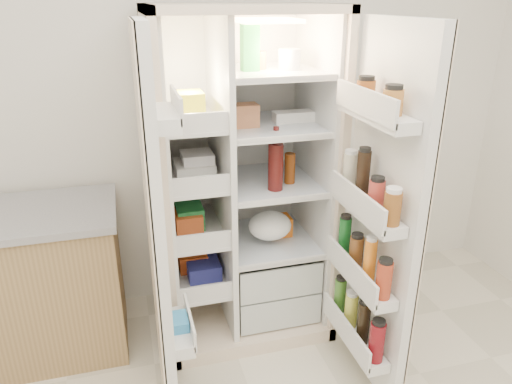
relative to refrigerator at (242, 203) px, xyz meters
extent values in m
cube|color=silver|center=(-0.13, 0.35, 0.61)|extent=(4.00, 0.02, 2.70)
cube|color=beige|center=(-0.02, 0.28, 0.16)|extent=(0.92, 0.04, 1.80)
cube|color=beige|center=(-0.46, -0.05, 0.16)|extent=(0.04, 0.70, 1.80)
cube|color=beige|center=(0.42, -0.05, 0.16)|extent=(0.04, 0.70, 1.80)
cube|color=beige|center=(-0.02, -0.05, 1.04)|extent=(0.92, 0.70, 0.04)
cube|color=beige|center=(-0.02, -0.05, -0.70)|extent=(0.92, 0.70, 0.08)
cube|color=silver|center=(-0.02, 0.25, 0.18)|extent=(0.84, 0.02, 1.68)
cube|color=silver|center=(-0.43, -0.05, 0.18)|extent=(0.02, 0.62, 1.68)
cube|color=silver|center=(0.39, -0.05, 0.18)|extent=(0.02, 0.62, 1.68)
cube|color=silver|center=(-0.13, -0.05, 0.18)|extent=(0.03, 0.62, 1.68)
cube|color=#BAC3C0|center=(0.14, -0.07, -0.56)|extent=(0.47, 0.52, 0.19)
cube|color=#BAC3C0|center=(0.14, -0.07, -0.36)|extent=(0.47, 0.52, 0.19)
cube|color=#FFD18C|center=(0.14, 0.00, 0.98)|extent=(0.30, 0.30, 0.02)
cube|color=silver|center=(-0.28, -0.05, -0.39)|extent=(0.28, 0.58, 0.02)
cube|color=silver|center=(-0.28, -0.05, -0.09)|extent=(0.28, 0.58, 0.02)
cube|color=silver|center=(-0.28, -0.05, 0.21)|extent=(0.28, 0.58, 0.02)
cube|color=silver|center=(-0.28, -0.05, 0.51)|extent=(0.28, 0.58, 0.02)
cube|color=white|center=(0.14, -0.05, -0.22)|extent=(0.49, 0.58, 0.01)
cube|color=white|center=(0.14, -0.05, 0.14)|extent=(0.49, 0.58, 0.01)
cube|color=white|center=(0.14, -0.05, 0.46)|extent=(0.49, 0.58, 0.02)
cube|color=white|center=(0.14, -0.05, 0.74)|extent=(0.49, 0.58, 0.02)
cube|color=#ED5721|center=(-0.28, -0.05, -0.33)|extent=(0.16, 0.20, 0.10)
cube|color=green|center=(-0.28, -0.05, -0.02)|extent=(0.14, 0.18, 0.12)
cube|color=white|center=(-0.28, -0.05, 0.25)|extent=(0.20, 0.22, 0.07)
cube|color=yellow|center=(-0.28, -0.05, 0.59)|extent=(0.15, 0.16, 0.14)
cube|color=#313593|center=(-0.28, -0.05, -0.34)|extent=(0.18, 0.20, 0.09)
cube|color=#DD5B27|center=(-0.28, -0.05, -0.03)|extent=(0.14, 0.18, 0.10)
cube|color=white|center=(-0.28, -0.05, 0.28)|extent=(0.16, 0.16, 0.12)
sphere|color=orange|center=(0.01, -0.15, -0.62)|extent=(0.07, 0.07, 0.07)
sphere|color=orange|center=(0.10, -0.11, -0.62)|extent=(0.07, 0.07, 0.07)
sphere|color=orange|center=(0.20, -0.15, -0.62)|extent=(0.07, 0.07, 0.07)
sphere|color=orange|center=(0.06, -0.01, -0.62)|extent=(0.07, 0.07, 0.07)
sphere|color=orange|center=(0.16, -0.03, -0.62)|extent=(0.07, 0.07, 0.07)
ellipsoid|color=#336722|center=(0.14, -0.05, -0.34)|extent=(0.26, 0.24, 0.11)
cylinder|color=#4A110F|center=(0.13, -0.20, 0.27)|extent=(0.08, 0.08, 0.25)
cylinder|color=#77330D|center=(0.24, -0.12, 0.23)|extent=(0.06, 0.06, 0.17)
cube|color=#258932|center=(0.03, -0.07, 0.86)|extent=(0.08, 0.08, 0.24)
cylinder|color=silver|center=(0.23, -0.09, 0.79)|extent=(0.11, 0.11, 0.10)
cylinder|color=#A95B27|center=(0.09, -0.03, 0.79)|extent=(0.07, 0.07, 0.09)
cube|color=white|center=(0.28, -0.04, 0.49)|extent=(0.22, 0.09, 0.06)
cube|color=#B67048|center=(-0.03, -0.08, 0.52)|extent=(0.19, 0.11, 0.12)
ellipsoid|color=white|center=(0.13, -0.11, -0.14)|extent=(0.24, 0.22, 0.15)
cube|color=orange|center=(0.23, -0.03, -0.16)|extent=(0.09, 0.11, 0.11)
cube|color=silver|center=(-0.52, -0.60, 0.16)|extent=(0.05, 0.40, 1.72)
cube|color=beige|center=(-0.54, -0.60, 0.16)|extent=(0.01, 0.40, 1.72)
cube|color=silver|center=(-0.45, -0.60, -0.34)|extent=(0.09, 0.32, 0.06)
cube|color=silver|center=(-0.45, -0.60, 0.66)|extent=(0.09, 0.32, 0.06)
cube|color=#338CCC|center=(-0.45, -0.60, -0.31)|extent=(0.07, 0.12, 0.10)
cube|color=silver|center=(0.48, -0.69, 0.16)|extent=(0.05, 0.58, 1.72)
cube|color=beige|center=(0.51, -0.69, 0.16)|extent=(0.01, 0.58, 1.72)
cube|color=silver|center=(0.40, -0.69, -0.48)|extent=(0.11, 0.50, 0.05)
cube|color=silver|center=(0.40, -0.69, -0.14)|extent=(0.11, 0.50, 0.05)
cube|color=silver|center=(0.40, -0.69, 0.21)|extent=(0.11, 0.50, 0.05)
cube|color=silver|center=(0.40, -0.69, 0.64)|extent=(0.11, 0.50, 0.05)
cylinder|color=maroon|center=(0.40, -0.89, -0.36)|extent=(0.07, 0.07, 0.20)
cylinder|color=black|center=(0.40, -0.76, -0.35)|extent=(0.06, 0.06, 0.22)
cylinder|color=gold|center=(0.40, -0.63, -0.37)|extent=(0.06, 0.06, 0.18)
cylinder|color=#3F7627|center=(0.40, -0.50, -0.36)|extent=(0.06, 0.06, 0.19)
cylinder|color=#9F321A|center=(0.40, -0.89, -0.03)|extent=(0.07, 0.07, 0.17)
cylinder|color=orange|center=(0.40, -0.76, -0.01)|extent=(0.06, 0.06, 0.21)
cylinder|color=brown|center=(0.40, -0.63, -0.04)|extent=(0.07, 0.07, 0.16)
cylinder|color=#145B20|center=(0.40, -0.50, -0.02)|extent=(0.06, 0.06, 0.20)
cylinder|color=brown|center=(0.40, -0.89, 0.30)|extent=(0.07, 0.07, 0.14)
cylinder|color=#A8352B|center=(0.40, -0.76, 0.30)|extent=(0.07, 0.07, 0.14)
cylinder|color=black|center=(0.40, -0.63, 0.35)|extent=(0.06, 0.06, 0.23)
cylinder|color=beige|center=(0.40, -0.50, 0.32)|extent=(0.06, 0.06, 0.18)
cylinder|color=#AA682A|center=(0.40, -0.81, 0.71)|extent=(0.08, 0.08, 0.10)
cylinder|color=#974C1B|center=(0.40, -0.59, 0.71)|extent=(0.08, 0.08, 0.10)
cube|color=#97774B|center=(-1.26, 0.00, -0.35)|extent=(1.10, 0.57, 0.79)
camera|label=1|loc=(-0.60, -2.45, 1.09)|focal=34.00mm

